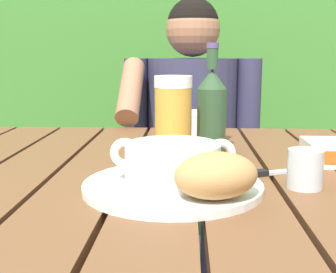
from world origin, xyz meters
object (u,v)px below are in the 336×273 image
bread_roll (216,175)px  butter_tub (335,152)px  person_eating (191,138)px  beer_bottle (212,108)px  table_knife (265,173)px  water_glass_small (305,169)px  diner_bowl (194,123)px  beer_glass (173,118)px  serving_plate (173,186)px  soup_bowl (173,162)px  chair_near_diner (191,188)px

bread_roll → butter_tub: bread_roll is taller
person_eating → butter_tub: (0.28, -0.67, 0.10)m
beer_bottle → table_knife: size_ratio=1.56×
water_glass_small → butter_tub: water_glass_small is taller
person_eating → bread_roll: person_eating is taller
diner_bowl → beer_glass: bearing=-98.9°
person_eating → serving_plate: (-0.04, -0.85, 0.08)m
soup_bowl → diner_bowl: bearing=85.4°
soup_bowl → chair_near_diner: bearing=87.7°
butter_tub → table_knife: 0.18m
butter_tub → diner_bowl: bearing=129.9°
soup_bowl → table_knife: size_ratio=1.32×
serving_plate → table_knife: (0.17, 0.09, -0.00)m
chair_near_diner → table_knife: (0.13, -0.96, 0.33)m
soup_bowl → bread_roll: 0.10m
beer_glass → table_knife: bearing=-34.5°
serving_plate → beer_glass: (-0.01, 0.21, 0.08)m
serving_plate → soup_bowl: soup_bowl is taller
beer_bottle → diner_bowl: bearing=99.1°
beer_glass → water_glass_small: (0.23, -0.20, -0.06)m
soup_bowl → beer_glass: (-0.01, 0.21, 0.04)m
soup_bowl → bread_roll: soup_bowl is taller
beer_glass → diner_bowl: 0.31m
water_glass_small → serving_plate: bearing=-175.3°
serving_plate → butter_tub: 0.37m
chair_near_diner → person_eating: person_eating is taller
butter_tub → table_knife: butter_tub is taller
bread_roll → water_glass_small: bearing=31.8°
butter_tub → soup_bowl: bearing=-150.4°
person_eating → diner_bowl: person_eating is taller
beer_bottle → butter_tub: 0.28m
butter_tub → person_eating: bearing=112.9°
beer_glass → water_glass_small: beer_glass is taller
person_eating → table_knife: person_eating is taller
beer_bottle → butter_tub: bearing=-23.9°
person_eating → water_glass_small: bearing=-77.8°
person_eating → beer_glass: (-0.04, -0.64, 0.16)m
person_eating → beer_bottle: 0.59m
chair_near_diner → diner_bowl: bearing=-90.0°
chair_near_diner → water_glass_small: chair_near_diner is taller
beer_bottle → table_knife: 0.24m
beer_glass → water_glass_small: size_ratio=2.70×
chair_near_diner → table_knife: chair_near_diner is taller
person_eating → soup_bowl: bearing=-92.6°
beer_glass → water_glass_small: 0.30m
butter_tub → water_glass_small: bearing=-122.0°
serving_plate → butter_tub: bearing=29.6°
person_eating → serving_plate: 0.86m
chair_near_diner → beer_bottle: size_ratio=3.69×
water_glass_small → table_knife: water_glass_small is taller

